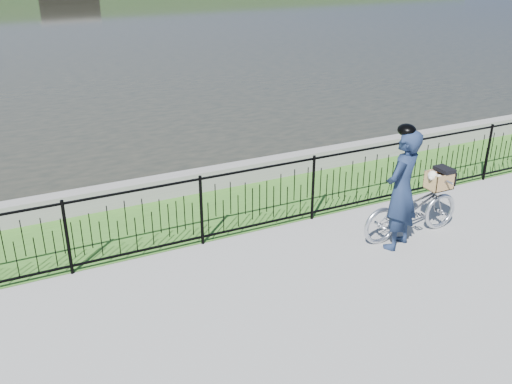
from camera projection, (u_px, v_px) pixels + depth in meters
ground at (310, 278)px, 8.06m from camera, size 120.00×120.00×0.00m
grass_strip at (235, 207)px, 10.20m from camera, size 60.00×2.00×0.01m
water at (34, 19)px, 35.20m from camera, size 120.00×120.00×0.00m
quay_wall at (213, 178)px, 10.94m from camera, size 60.00×0.30×0.40m
fence at (260, 199)px, 9.15m from camera, size 14.00×0.06×1.15m
bicycle_rig at (412, 208)px, 9.05m from camera, size 1.81×0.63×1.09m
cyclist at (402, 189)px, 8.53m from camera, size 0.81×0.70×1.96m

